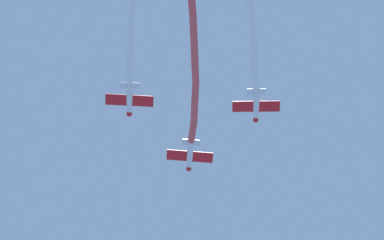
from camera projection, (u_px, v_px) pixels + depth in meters
airplane_lead at (190, 156)px, 75.16m from camera, size 6.20×4.74×1.53m
smoke_trail_lead at (194, 70)px, 70.12m from camera, size 7.87×19.12×2.76m
airplane_left_wing at (130, 100)px, 72.55m from camera, size 6.19×4.74×1.53m
airplane_right_wing at (256, 106)px, 73.14m from camera, size 6.15×4.74×1.53m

